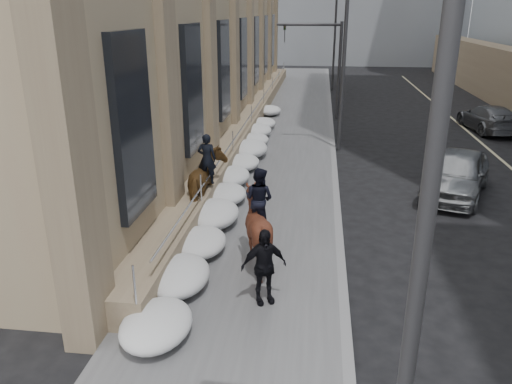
% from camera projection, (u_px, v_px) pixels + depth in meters
% --- Properties ---
extents(ground, '(140.00, 140.00, 0.00)m').
position_uv_depth(ground, '(237.00, 296.00, 12.40)').
color(ground, black).
rests_on(ground, ground).
extents(sidewalk, '(5.00, 80.00, 0.12)m').
position_uv_depth(sidewalk, '(274.00, 171.00, 21.69)').
color(sidewalk, '#4D4D4F').
rests_on(sidewalk, ground).
extents(curb, '(0.24, 80.00, 0.12)m').
position_uv_depth(curb, '(335.00, 174.00, 21.38)').
color(curb, slate).
rests_on(curb, ground).
extents(streetlight_near, '(1.71, 0.24, 8.00)m').
position_uv_depth(streetlight_near, '(407.00, 238.00, 4.91)').
color(streetlight_near, '#2D2D30').
rests_on(streetlight_near, ground).
extents(streetlight_mid, '(1.71, 0.24, 8.00)m').
position_uv_depth(streetlight_mid, '(341.00, 57.00, 23.54)').
color(streetlight_mid, '#2D2D30').
rests_on(streetlight_mid, ground).
extents(streetlight_far, '(1.71, 0.24, 8.00)m').
position_uv_depth(streetlight_far, '(333.00, 36.00, 42.16)').
color(streetlight_far, '#2D2D30').
rests_on(streetlight_far, ground).
extents(traffic_signal, '(4.10, 0.22, 6.00)m').
position_uv_depth(traffic_signal, '(325.00, 55.00, 31.26)').
color(traffic_signal, '#2D2D30').
rests_on(traffic_signal, ground).
extents(snow_bank, '(1.70, 18.10, 0.76)m').
position_uv_depth(snow_bank, '(234.00, 175.00, 19.96)').
color(snow_bank, silver).
rests_on(snow_bank, sidewalk).
extents(mounted_horse_left, '(1.19, 2.48, 2.69)m').
position_uv_depth(mounted_horse_left, '(207.00, 181.00, 16.95)').
color(mounted_horse_left, '#4A3116').
rests_on(mounted_horse_left, sidewalk).
extents(mounted_horse_right, '(2.30, 2.40, 2.69)m').
position_uv_depth(mounted_horse_right, '(257.00, 225.00, 13.35)').
color(mounted_horse_right, '#411D12').
rests_on(mounted_horse_right, sidewalk).
extents(pedestrian, '(1.19, 0.87, 1.88)m').
position_uv_depth(pedestrian, '(264.00, 266.00, 11.63)').
color(pedestrian, black).
rests_on(pedestrian, sidewalk).
extents(car_silver, '(3.79, 5.46, 1.72)m').
position_uv_depth(car_silver, '(457.00, 173.00, 18.87)').
color(car_silver, gray).
rests_on(car_silver, ground).
extents(car_grey, '(2.69, 5.41, 1.51)m').
position_uv_depth(car_grey, '(488.00, 118.00, 28.92)').
color(car_grey, '#585A5F').
rests_on(car_grey, ground).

